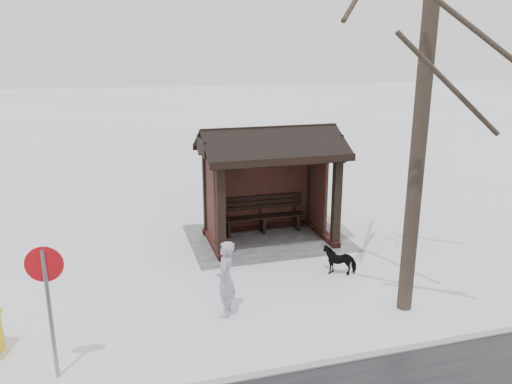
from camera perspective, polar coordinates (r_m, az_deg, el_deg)
ground at (r=13.50m, az=1.52°, el=-5.55°), size 120.00×120.00×0.00m
kerb at (r=8.98m, az=12.61°, el=-17.84°), size 120.00×0.15×0.06m
trampled_patch at (r=13.67m, az=1.27°, el=-5.22°), size 4.20×3.20×0.02m
bus_shelter at (r=13.01m, az=1.39°, el=3.60°), size 3.60×2.40×3.09m
pedestrian at (r=9.64m, az=-3.49°, el=-9.88°), size 0.53×0.64×1.51m
dog at (r=11.67m, az=9.53°, el=-7.64°), size 0.83×0.62×0.64m
road_sign at (r=8.16m, az=-22.81°, el=-9.68°), size 0.56×0.11×2.19m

